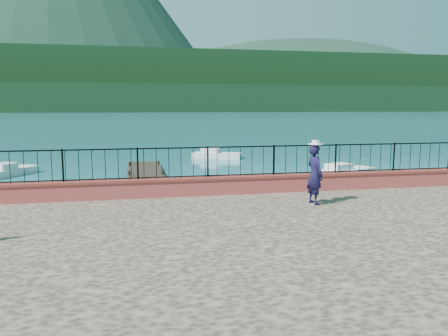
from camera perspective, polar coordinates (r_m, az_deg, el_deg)
name	(u,v)px	position (r m, az deg, el deg)	size (l,w,h in m)	color
ground	(246,272)	(11.02, 2.83, -13.37)	(2000.00, 2000.00, 0.00)	#19596B
parapet	(217,185)	(14.10, -0.90, -2.29)	(28.00, 0.46, 0.58)	#A73C41
railing	(217,162)	(13.98, -0.91, 0.79)	(27.00, 0.05, 0.95)	black
dock	(147,184)	(22.27, -10.00, -2.06)	(2.00, 16.00, 0.30)	#2D231C
far_forest	(136,99)	(309.97, -11.38, 8.87)	(900.00, 60.00, 18.00)	black
foothills	(135,84)	(370.37, -11.51, 10.73)	(900.00, 120.00, 44.00)	black
companion_hill	(298,109)	(611.86, 9.70, 7.61)	(448.00, 384.00, 180.00)	#142D23
person	(315,174)	(12.90, 11.76, -0.82)	(0.63, 0.42, 1.74)	black
hat	(316,142)	(12.79, 11.88, 3.30)	(0.44, 0.44, 0.12)	white
boat_1	(215,188)	(19.44, -1.24, -2.67)	(3.78, 1.30, 0.80)	silver
boat_2	(345,169)	(26.21, 15.57, -0.16)	(3.87, 1.30, 0.80)	silver
boat_3	(11,169)	(28.44, -26.09, -0.07)	(3.26, 1.30, 0.80)	silver
boat_4	(217,153)	(33.91, -0.92, 1.95)	(3.75, 1.30, 0.80)	silver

